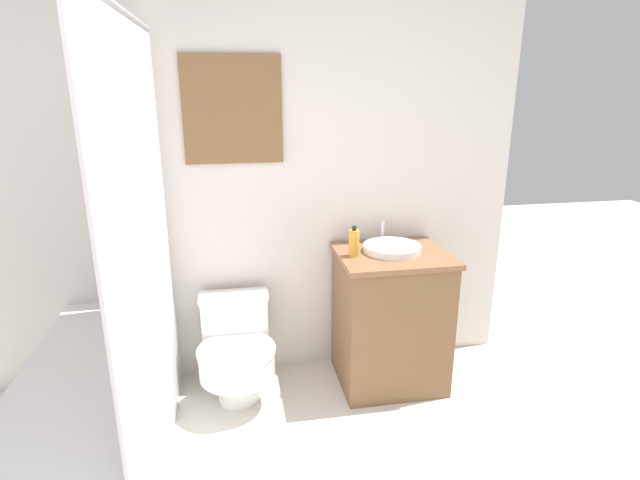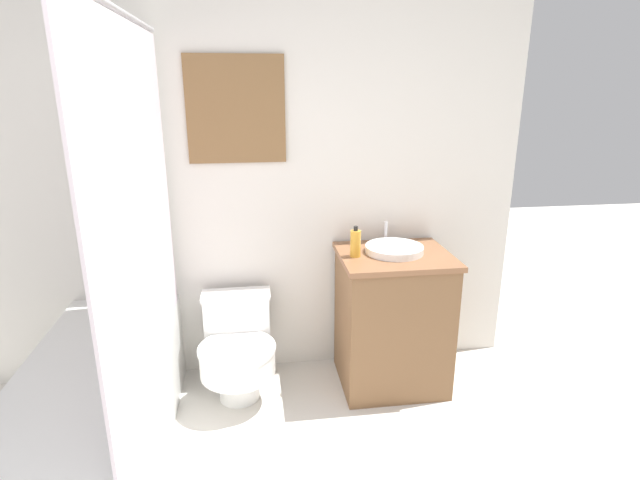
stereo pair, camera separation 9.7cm
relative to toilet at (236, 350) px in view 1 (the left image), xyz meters
name	(u,v)px [view 1 (the left image)]	position (x,y,z in m)	size (l,w,h in m)	color
wall_back	(251,168)	(0.13, 0.31, 0.97)	(3.15, 0.07, 2.50)	silver
shower_area	(98,414)	(-0.62, -0.49, 0.02)	(0.61, 1.56, 1.98)	white
toilet	(236,350)	(0.00, 0.00, 0.00)	(0.42, 0.55, 0.56)	white
vanity	(390,318)	(0.89, 0.00, 0.12)	(0.62, 0.54, 0.81)	brown
sink	(392,248)	(0.89, 0.02, 0.54)	(0.33, 0.36, 0.13)	white
soap_bottle	(354,243)	(0.66, -0.01, 0.60)	(0.06, 0.06, 0.17)	gold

